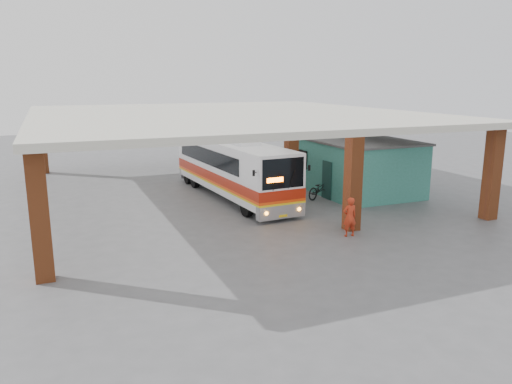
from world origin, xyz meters
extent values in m
plane|color=#515154|center=(0.00, 0.00, 0.00)|extent=(90.00, 90.00, 0.00)
cube|color=#9B4821|center=(3.00, -3.00, 2.17)|extent=(0.60, 0.60, 4.35)
cube|color=#9B4821|center=(3.00, 3.00, 2.17)|extent=(0.60, 0.60, 4.35)
cube|color=#9B4821|center=(3.00, 9.00, 2.17)|extent=(0.60, 0.60, 4.35)
cube|color=#9B4821|center=(-9.50, -4.00, 2.17)|extent=(0.60, 0.60, 4.35)
cube|color=#9B4821|center=(-9.50, 17.00, 2.17)|extent=(0.60, 0.60, 4.35)
cube|color=#9B4821|center=(10.00, -4.00, 2.17)|extent=(0.60, 0.60, 4.35)
cube|color=#9B4821|center=(10.00, 17.00, 2.17)|extent=(0.60, 0.60, 4.35)
cube|color=beige|center=(0.50, 6.50, 4.50)|extent=(21.00, 23.00, 0.30)
cube|color=#307864|center=(7.50, 4.00, 1.50)|extent=(5.00, 8.00, 3.00)
cube|color=#4B4B4B|center=(7.50, 4.00, 3.05)|extent=(5.20, 8.20, 0.12)
cube|color=#133530|center=(4.98, 2.50, 1.05)|extent=(0.08, 0.95, 2.10)
cube|color=black|center=(4.98, 5.50, 1.80)|extent=(0.08, 1.20, 1.00)
cube|color=black|center=(4.95, 5.50, 1.80)|extent=(0.04, 1.30, 1.10)
cube|color=white|center=(0.27, 4.86, 1.82)|extent=(3.18, 11.65, 2.69)
cube|color=white|center=(0.34, 3.90, 3.26)|extent=(1.35, 2.95, 0.24)
cube|color=gray|center=(0.65, -0.71, 0.53)|extent=(2.44, 0.55, 0.67)
cube|color=#A91E0B|center=(0.27, 4.86, 1.30)|extent=(3.22, 11.66, 0.48)
cube|color=#F5450D|center=(0.27, 4.86, 0.99)|extent=(3.22, 11.66, 0.12)
cube|color=yellow|center=(0.27, 4.86, 0.88)|extent=(3.22, 11.66, 0.10)
cube|color=black|center=(0.66, -0.85, 2.32)|extent=(2.15, 0.25, 1.39)
cube|color=black|center=(-0.99, 5.54, 2.30)|extent=(0.64, 8.62, 0.86)
cube|color=black|center=(1.43, 5.71, 2.30)|extent=(0.64, 8.62, 0.86)
cube|color=#FF5905|center=(0.24, -0.94, 2.06)|extent=(0.82, 0.11, 0.21)
sphere|color=orange|center=(-0.19, -0.97, 0.56)|extent=(0.17, 0.17, 0.17)
sphere|color=orange|center=(1.53, -0.86, 0.56)|extent=(0.17, 0.17, 0.17)
cube|color=yellow|center=(0.67, -0.93, 0.34)|extent=(0.43, 0.06, 0.12)
cylinder|color=black|center=(-0.47, 0.77, 0.48)|extent=(0.37, 0.98, 0.96)
cylinder|color=black|center=(1.56, 0.91, 0.48)|extent=(0.37, 0.98, 0.96)
cylinder|color=black|center=(-0.98, 8.14, 0.48)|extent=(0.37, 0.98, 0.96)
cylinder|color=black|center=(1.06, 8.28, 0.48)|extent=(0.37, 0.98, 0.96)
cylinder|color=black|center=(-1.06, 9.39, 0.48)|extent=(0.37, 0.98, 0.96)
cylinder|color=black|center=(0.97, 9.53, 0.48)|extent=(0.37, 0.98, 0.96)
imported|color=black|center=(4.70, 2.69, 0.57)|extent=(2.27, 1.58, 1.13)
imported|color=#B62E16|center=(2.39, -3.79, 0.84)|extent=(0.65, 0.45, 1.68)
cube|color=red|center=(4.73, 7.47, 0.21)|extent=(0.50, 0.50, 0.06)
cube|color=red|center=(4.89, 7.41, 0.47)|extent=(0.17, 0.39, 0.56)
cylinder|color=black|center=(4.53, 7.37, 0.09)|extent=(0.03, 0.03, 0.19)
cylinder|color=black|center=(4.83, 7.27, 0.09)|extent=(0.03, 0.03, 0.19)
cylinder|color=black|center=(4.63, 7.67, 0.09)|extent=(0.03, 0.03, 0.19)
cylinder|color=black|center=(4.93, 7.57, 0.09)|extent=(0.03, 0.03, 0.19)
camera|label=1|loc=(-9.00, -20.92, 6.48)|focal=35.00mm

